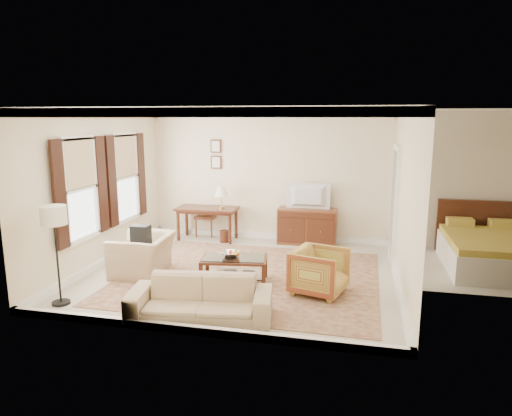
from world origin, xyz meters
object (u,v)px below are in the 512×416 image
at_px(sideboard, 307,226).
at_px(coffee_table, 234,263).
at_px(tv, 308,188).
at_px(writing_desk, 207,212).
at_px(sofa, 200,292).
at_px(striped_armchair, 320,269).
at_px(club_armchair, 143,248).

height_order(sideboard, coffee_table, sideboard).
bearing_deg(sideboard, tv, -90.00).
relative_size(writing_desk, sofa, 0.70).
bearing_deg(coffee_table, striped_armchair, -6.65).
xyz_separation_m(sideboard, coffee_table, (-0.93, -2.74, -0.04)).
distance_m(writing_desk, striped_armchair, 3.92).
bearing_deg(writing_desk, sideboard, 4.21).
xyz_separation_m(coffee_table, sofa, (-0.09, -1.46, 0.03)).
bearing_deg(tv, club_armchair, 44.51).
height_order(sideboard, tv, tv).
xyz_separation_m(tv, striped_armchair, (0.52, -2.89, -0.85)).
height_order(coffee_table, striped_armchair, striped_armchair).
bearing_deg(coffee_table, club_armchair, 176.43).
xyz_separation_m(writing_desk, striped_armchair, (2.80, -2.75, -0.24)).
relative_size(writing_desk, sideboard, 1.07).
distance_m(tv, sofa, 4.39).
relative_size(writing_desk, striped_armchair, 1.70).
bearing_deg(striped_armchair, club_armchair, 100.73).
distance_m(sideboard, tv, 0.86).
height_order(writing_desk, sofa, sofa).
bearing_deg(coffee_table, sofa, -93.49).
xyz_separation_m(sideboard, tv, (0.00, -0.02, 0.86)).
xyz_separation_m(writing_desk, tv, (2.27, 0.15, 0.61)).
relative_size(writing_desk, tv, 1.50).
bearing_deg(tv, sofa, 76.32).
height_order(sideboard, sofa, sideboard).
height_order(striped_armchair, sofa, striped_armchair).
bearing_deg(sofa, striped_armchair, 31.62).
distance_m(sideboard, coffee_table, 2.90).
relative_size(writing_desk, club_armchair, 1.27).
distance_m(sideboard, striped_armchair, 2.96).
height_order(tv, sofa, tv).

